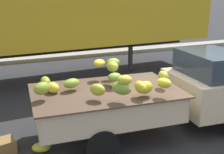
{
  "coord_description": "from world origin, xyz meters",
  "views": [
    {
      "loc": [
        -3.22,
        -4.9,
        3.0
      ],
      "look_at": [
        -1.06,
        0.31,
        1.31
      ],
      "focal_mm": 46.17,
      "sensor_mm": 36.0,
      "label": 1
    }
  ],
  "objects_px": {
    "pickup_truck": "(193,89)",
    "fallen_banana_bunch_near_tailgate": "(41,147)",
    "semi_trailer": "(41,6)",
    "produce_crate": "(1,147)"
  },
  "relations": [
    {
      "from": "produce_crate",
      "to": "pickup_truck",
      "type": "bearing_deg",
      "value": -4.89
    },
    {
      "from": "fallen_banana_bunch_near_tailgate",
      "to": "produce_crate",
      "type": "relative_size",
      "value": 0.71
    },
    {
      "from": "semi_trailer",
      "to": "produce_crate",
      "type": "relative_size",
      "value": 23.3
    },
    {
      "from": "semi_trailer",
      "to": "produce_crate",
      "type": "distance_m",
      "value": 5.33
    },
    {
      "from": "pickup_truck",
      "to": "semi_trailer",
      "type": "bearing_deg",
      "value": 121.31
    },
    {
      "from": "fallen_banana_bunch_near_tailgate",
      "to": "semi_trailer",
      "type": "bearing_deg",
      "value": 78.91
    },
    {
      "from": "pickup_truck",
      "to": "fallen_banana_bunch_near_tailgate",
      "type": "height_order",
      "value": "pickup_truck"
    },
    {
      "from": "pickup_truck",
      "to": "semi_trailer",
      "type": "distance_m",
      "value": 5.66
    },
    {
      "from": "semi_trailer",
      "to": "produce_crate",
      "type": "bearing_deg",
      "value": -113.25
    },
    {
      "from": "semi_trailer",
      "to": "fallen_banana_bunch_near_tailgate",
      "type": "bearing_deg",
      "value": -104.12
    }
  ]
}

